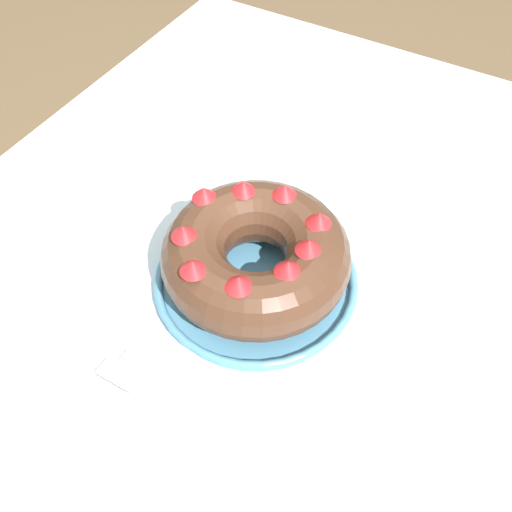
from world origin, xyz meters
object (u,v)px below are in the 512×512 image
at_px(serving_knife, 163,423).
at_px(fork, 154,396).
at_px(napkin, 329,177).
at_px(bundt_cake, 256,255).
at_px(cake_knife, 186,390).
at_px(serving_dish, 256,281).

bearing_deg(serving_knife, fork, 53.99).
xyz_separation_m(fork, napkin, (0.47, -0.02, -0.00)).
bearing_deg(fork, bundt_cake, -6.35).
distance_m(serving_knife, cake_knife, 0.05).
relative_size(serving_dish, fork, 1.44).
distance_m(bundt_cake, cake_knife, 0.20).
xyz_separation_m(serving_knife, napkin, (0.49, 0.01, -0.00)).
xyz_separation_m(fork, cake_knife, (0.03, -0.03, -0.00)).
xyz_separation_m(serving_dish, napkin, (0.26, 0.01, -0.01)).
height_order(fork, napkin, fork).
bearing_deg(napkin, bundt_cake, -178.51).
bearing_deg(serving_dish, napkin, 1.53).
xyz_separation_m(fork, serving_knife, (-0.02, -0.03, -0.00)).
bearing_deg(cake_knife, napkin, 3.76).
bearing_deg(cake_knife, bundt_cake, 4.09).
height_order(bundt_cake, cake_knife, bundt_cake).
bearing_deg(serving_knife, cake_knife, 0.98).
distance_m(serving_dish, serving_knife, 0.24).
bearing_deg(bundt_cake, fork, 173.69).
bearing_deg(fork, serving_dish, -6.40).
xyz_separation_m(bundt_cake, fork, (-0.21, 0.02, -0.07)).
relative_size(serving_dish, cake_knife, 1.64).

